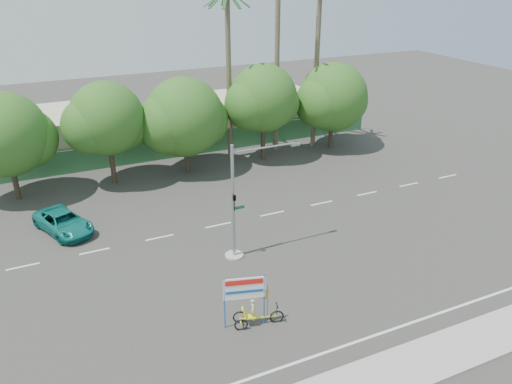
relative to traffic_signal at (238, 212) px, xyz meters
name	(u,v)px	position (x,y,z in m)	size (l,w,h in m)	color
ground	(304,281)	(2.20, -3.98, -2.92)	(120.00, 120.00, 0.00)	#33302D
sidewalk_near	(392,374)	(2.20, -11.48, -2.86)	(50.00, 2.40, 0.12)	gray
fence	(186,145)	(2.20, 17.52, -1.92)	(38.00, 0.08, 2.00)	#336B3D
building_left	(62,135)	(-7.80, 22.02, -0.92)	(12.00, 8.00, 4.00)	beige
building_right	(247,114)	(10.20, 22.02, -1.12)	(14.00, 8.00, 3.60)	beige
tree_far_left	(5,137)	(-11.85, 14.02, 1.84)	(7.14, 6.00, 7.96)	#473828
tree_left	(106,121)	(-4.85, 14.02, 2.14)	(6.66, 5.60, 8.07)	#473828
tree_center	(184,119)	(1.14, 14.02, 1.55)	(7.62, 6.40, 7.85)	#473828
tree_right	(263,101)	(8.15, 14.02, 2.32)	(6.90, 5.80, 8.36)	#473828
tree_far_right	(332,99)	(15.15, 14.02, 1.73)	(7.38, 6.20, 7.94)	#473828
palm_tall	(277,33)	(10.20, 15.52, 7.55)	(3.73, 3.79, 17.45)	#70604C
palm_mid	(318,43)	(14.20, 15.52, 6.48)	(3.73, 3.79, 15.45)	#70604C
palm_short	(228,56)	(5.70, 15.52, 5.94)	(3.73, 3.79, 14.45)	#70604C
traffic_signal	(238,212)	(0.00, 0.00, 0.00)	(4.72, 1.10, 7.00)	gray
trike_billboard	(250,305)	(-1.95, -6.05, -1.77)	(2.83, 1.11, 2.87)	black
pickup_truck	(63,222)	(-9.19, 7.37, -2.25)	(2.22, 4.82, 1.34)	#10726B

